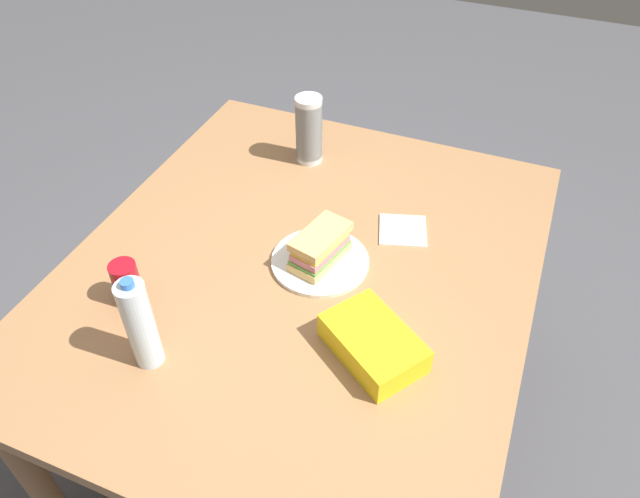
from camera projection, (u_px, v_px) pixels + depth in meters
ground_plane at (306, 415)px, 2.09m from camera, size 8.00×8.00×0.00m
dining_table at (302, 285)px, 1.64m from camera, size 1.40×1.19×0.74m
paper_plate at (320, 261)px, 1.59m from camera, size 0.26×0.26×0.01m
sandwich at (320, 247)px, 1.56m from camera, size 0.20×0.13×0.08m
soda_can_red at (127, 283)px, 1.45m from camera, size 0.07×0.07×0.12m
chip_bag at (373, 343)px, 1.35m from camera, size 0.25×0.27×0.07m
water_bottle_tall at (140, 324)px, 1.28m from camera, size 0.06×0.06×0.25m
plastic_cup_stack at (309, 130)px, 1.87m from camera, size 0.08×0.08×0.22m
paper_napkin at (403, 230)px, 1.68m from camera, size 0.16×0.16×0.01m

